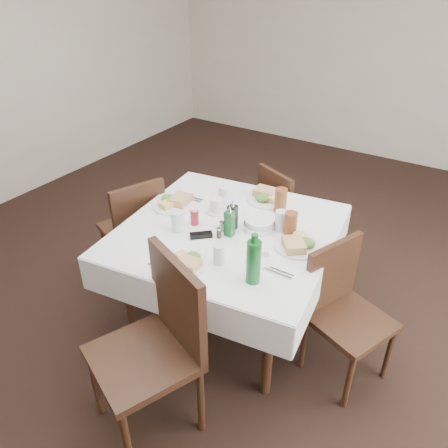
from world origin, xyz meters
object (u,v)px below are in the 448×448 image
at_px(dining_table, 228,239).
at_px(green_bottle, 254,261).
at_px(water_n, 224,196).
at_px(chair_north, 283,209).
at_px(water_w, 177,221).
at_px(ketchup_bottle, 195,217).
at_px(water_e, 281,221).
at_px(coffee_mug, 217,206).
at_px(chair_east, 342,304).
at_px(water_s, 219,254).
at_px(bread_basket, 259,224).
at_px(chair_west, 136,225).
at_px(chair_south, 159,338).
at_px(oil_cruet_green, 229,222).
at_px(oil_cruet_dark, 232,216).

bearing_deg(dining_table, green_bottle, -43.59).
height_order(water_n, green_bottle, green_bottle).
xyz_separation_m(chair_north, water_w, (-0.23, -1.07, 0.35)).
relative_size(dining_table, ketchup_bottle, 12.73).
height_order(water_e, ketchup_bottle, water_e).
bearing_deg(coffee_mug, water_e, 3.32).
bearing_deg(water_e, chair_east, -17.20).
distance_m(water_s, bread_basket, 0.45).
height_order(water_w, coffee_mug, water_w).
relative_size(chair_west, water_w, 6.72).
distance_m(chair_west, ketchup_bottle, 0.71).
bearing_deg(chair_south, oil_cruet_green, 94.52).
relative_size(water_e, oil_cruet_green, 0.62).
bearing_deg(chair_west, oil_cruet_green, -5.31).
relative_size(chair_west, green_bottle, 2.99).
relative_size(chair_north, green_bottle, 2.84).
height_order(water_s, water_e, water_e).
relative_size(water_e, oil_cruet_dark, 0.62).
distance_m(water_s, water_e, 0.52).
xyz_separation_m(dining_table, water_w, (-0.25, -0.19, 0.15)).
xyz_separation_m(ketchup_bottle, green_bottle, (0.60, -0.31, 0.08)).
height_order(chair_south, bread_basket, chair_south).
xyz_separation_m(chair_north, bread_basket, (0.19, -0.77, 0.32)).
bearing_deg(oil_cruet_dark, bread_basket, 35.31).
bearing_deg(water_w, coffee_mug, 75.93).
bearing_deg(water_w, dining_table, 36.17).
relative_size(oil_cruet_green, coffee_mug, 1.54).
xyz_separation_m(chair_south, chair_east, (0.67, 0.84, -0.09)).
relative_size(chair_west, ketchup_bottle, 7.66).
relative_size(bread_basket, coffee_mug, 1.44).
xyz_separation_m(oil_cruet_dark, green_bottle, (0.36, -0.38, 0.04)).
xyz_separation_m(chair_south, bread_basket, (0.06, 0.94, 0.21)).
distance_m(oil_cruet_dark, oil_cruet_green, 0.07).
height_order(chair_north, chair_west, chair_west).
xyz_separation_m(water_s, oil_cruet_green, (-0.10, 0.28, 0.03)).
distance_m(chair_north, chair_west, 1.18).
xyz_separation_m(chair_east, water_s, (-0.63, -0.35, 0.32)).
distance_m(chair_north, chair_south, 1.72).
bearing_deg(dining_table, water_n, 127.02).
bearing_deg(oil_cruet_green, green_bottle, -42.60).
distance_m(water_e, coffee_mug, 0.46).
height_order(chair_east, chair_west, chair_west).
height_order(chair_west, water_e, water_e).
xyz_separation_m(water_w, bread_basket, (0.42, 0.30, -0.03)).
distance_m(chair_west, water_s, 1.10).
relative_size(dining_table, oil_cruet_green, 6.82).
relative_size(chair_south, water_s, 8.64).
relative_size(dining_table, chair_east, 1.67).
xyz_separation_m(chair_east, oil_cruet_dark, (-0.75, -0.00, 0.36)).
bearing_deg(chair_west, chair_north, 46.51).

